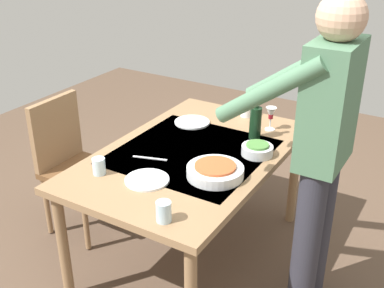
{
  "coord_description": "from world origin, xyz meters",
  "views": [
    {
      "loc": [
        2.12,
        1.27,
        1.98
      ],
      "look_at": [
        0.0,
        0.0,
        0.78
      ],
      "focal_mm": 44.98,
      "sensor_mm": 36.0,
      "label": 1
    }
  ],
  "objects_px": {
    "side_bowl_salad": "(257,149)",
    "dinner_plate_far": "(192,122)",
    "water_cup_near_right": "(99,166)",
    "water_cup_far_left": "(246,109)",
    "dinner_plate_near": "(147,180)",
    "wine_bottle": "(255,122)",
    "water_cup_near_left": "(164,212)",
    "dining_table": "(192,163)",
    "chair_near": "(70,157)",
    "serving_bowl_pasta": "(215,171)",
    "wine_glass_left": "(271,114)",
    "person_server": "(321,146)"
  },
  "relations": [
    {
      "from": "side_bowl_salad",
      "to": "dinner_plate_far",
      "type": "xyz_separation_m",
      "value": [
        -0.2,
        -0.55,
        -0.03
      ]
    },
    {
      "from": "wine_bottle",
      "to": "dinner_plate_far",
      "type": "distance_m",
      "value": 0.46
    },
    {
      "from": "person_server",
      "to": "side_bowl_salad",
      "type": "distance_m",
      "value": 0.48
    },
    {
      "from": "chair_near",
      "to": "water_cup_near_right",
      "type": "height_order",
      "value": "chair_near"
    },
    {
      "from": "dining_table",
      "to": "chair_near",
      "type": "relative_size",
      "value": 1.66
    },
    {
      "from": "water_cup_near_left",
      "to": "serving_bowl_pasta",
      "type": "height_order",
      "value": "water_cup_near_left"
    },
    {
      "from": "chair_near",
      "to": "wine_glass_left",
      "type": "relative_size",
      "value": 6.03
    },
    {
      "from": "person_server",
      "to": "water_cup_near_left",
      "type": "bearing_deg",
      "value": -37.5
    },
    {
      "from": "chair_near",
      "to": "wine_bottle",
      "type": "bearing_deg",
      "value": 114.24
    },
    {
      "from": "side_bowl_salad",
      "to": "dinner_plate_far",
      "type": "height_order",
      "value": "side_bowl_salad"
    },
    {
      "from": "wine_bottle",
      "to": "water_cup_near_right",
      "type": "distance_m",
      "value": 0.98
    },
    {
      "from": "wine_bottle",
      "to": "serving_bowl_pasta",
      "type": "xyz_separation_m",
      "value": [
        0.54,
        0.02,
        -0.08
      ]
    },
    {
      "from": "chair_near",
      "to": "side_bowl_salad",
      "type": "bearing_deg",
      "value": 103.9
    },
    {
      "from": "dining_table",
      "to": "side_bowl_salad",
      "type": "xyz_separation_m",
      "value": [
        -0.16,
        0.34,
        0.11
      ]
    },
    {
      "from": "wine_glass_left",
      "to": "water_cup_far_left",
      "type": "height_order",
      "value": "wine_glass_left"
    },
    {
      "from": "dining_table",
      "to": "wine_bottle",
      "type": "relative_size",
      "value": 5.09
    },
    {
      "from": "chair_near",
      "to": "side_bowl_salad",
      "type": "xyz_separation_m",
      "value": [
        -0.29,
        1.19,
        0.24
      ]
    },
    {
      "from": "side_bowl_salad",
      "to": "dinner_plate_near",
      "type": "bearing_deg",
      "value": -32.79
    },
    {
      "from": "chair_near",
      "to": "dinner_plate_far",
      "type": "distance_m",
      "value": 0.84
    },
    {
      "from": "chair_near",
      "to": "serving_bowl_pasta",
      "type": "height_order",
      "value": "chair_near"
    },
    {
      "from": "wine_glass_left",
      "to": "serving_bowl_pasta",
      "type": "distance_m",
      "value": 0.71
    },
    {
      "from": "chair_near",
      "to": "wine_glass_left",
      "type": "xyz_separation_m",
      "value": [
        -0.66,
        1.12,
        0.31
      ]
    },
    {
      "from": "serving_bowl_pasta",
      "to": "dinner_plate_far",
      "type": "height_order",
      "value": "serving_bowl_pasta"
    },
    {
      "from": "water_cup_near_left",
      "to": "water_cup_far_left",
      "type": "distance_m",
      "value": 1.32
    },
    {
      "from": "person_server",
      "to": "side_bowl_salad",
      "type": "height_order",
      "value": "person_server"
    },
    {
      "from": "water_cup_near_left",
      "to": "dinner_plate_near",
      "type": "height_order",
      "value": "water_cup_near_left"
    },
    {
      "from": "wine_glass_left",
      "to": "dinner_plate_near",
      "type": "height_order",
      "value": "wine_glass_left"
    },
    {
      "from": "water_cup_near_right",
      "to": "dinner_plate_far",
      "type": "height_order",
      "value": "water_cup_near_right"
    },
    {
      "from": "dinner_plate_near",
      "to": "wine_bottle",
      "type": "bearing_deg",
      "value": 161.09
    },
    {
      "from": "dining_table",
      "to": "wine_glass_left",
      "type": "distance_m",
      "value": 0.61
    },
    {
      "from": "water_cup_near_left",
      "to": "serving_bowl_pasta",
      "type": "xyz_separation_m",
      "value": [
        -0.47,
        0.01,
        -0.02
      ]
    },
    {
      "from": "water_cup_near_right",
      "to": "dinner_plate_far",
      "type": "xyz_separation_m",
      "value": [
        -0.83,
        0.07,
        -0.04
      ]
    },
    {
      "from": "water_cup_near_right",
      "to": "water_cup_near_left",
      "type": "bearing_deg",
      "value": 71.15
    },
    {
      "from": "dining_table",
      "to": "water_cup_near_right",
      "type": "xyz_separation_m",
      "value": [
        0.47,
        -0.29,
        0.12
      ]
    },
    {
      "from": "wine_bottle",
      "to": "dinner_plate_far",
      "type": "relative_size",
      "value": 1.29
    },
    {
      "from": "wine_bottle",
      "to": "dinner_plate_far",
      "type": "bearing_deg",
      "value": -90.89
    },
    {
      "from": "dinner_plate_far",
      "to": "water_cup_far_left",
      "type": "bearing_deg",
      "value": 138.73
    },
    {
      "from": "chair_near",
      "to": "wine_bottle",
      "type": "height_order",
      "value": "wine_bottle"
    },
    {
      "from": "chair_near",
      "to": "serving_bowl_pasta",
      "type": "relative_size",
      "value": 3.03
    },
    {
      "from": "wine_bottle",
      "to": "water_cup_near_left",
      "type": "relative_size",
      "value": 3.02
    },
    {
      "from": "dining_table",
      "to": "person_server",
      "type": "xyz_separation_m",
      "value": [
        0.02,
        0.73,
        0.3
      ]
    },
    {
      "from": "dining_table",
      "to": "water_cup_far_left",
      "type": "bearing_deg",
      "value": 176.71
    },
    {
      "from": "person_server",
      "to": "water_cup_near_left",
      "type": "distance_m",
      "value": 0.82
    },
    {
      "from": "water_cup_near_right",
      "to": "water_cup_far_left",
      "type": "distance_m",
      "value": 1.17
    },
    {
      "from": "dinner_plate_far",
      "to": "side_bowl_salad",
      "type": "bearing_deg",
      "value": 69.94
    },
    {
      "from": "dining_table",
      "to": "dinner_plate_near",
      "type": "xyz_separation_m",
      "value": [
        0.4,
        -0.03,
        0.08
      ]
    },
    {
      "from": "water_cup_far_left",
      "to": "side_bowl_salad",
      "type": "xyz_separation_m",
      "value": [
        0.49,
        0.3,
        -0.02
      ]
    },
    {
      "from": "chair_near",
      "to": "water_cup_far_left",
      "type": "xyz_separation_m",
      "value": [
        -0.79,
        0.89,
        0.26
      ]
    },
    {
      "from": "water_cup_near_right",
      "to": "side_bowl_salad",
      "type": "bearing_deg",
      "value": 135.44
    },
    {
      "from": "wine_bottle",
      "to": "water_cup_far_left",
      "type": "xyz_separation_m",
      "value": [
        -0.3,
        -0.2,
        -0.06
      ]
    }
  ]
}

